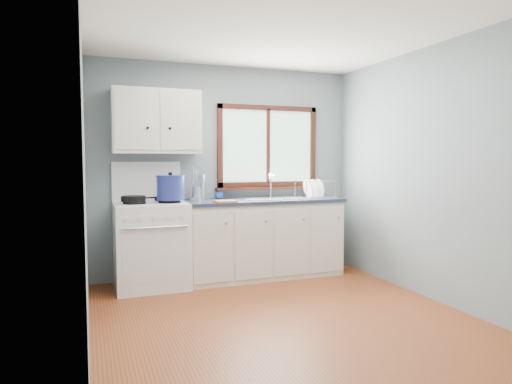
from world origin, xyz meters
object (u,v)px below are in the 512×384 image
object	(u,v)px
skillet	(134,198)
stockpot	(170,187)
sink	(277,204)
utensil_crock	(196,193)
gas_range	(151,242)
thermos	(202,187)
base_cabinets	(263,242)
dish_rack	(314,192)

from	to	relation	value
skillet	stockpot	xyz separation A→B (m)	(0.38, -0.00, 0.11)
stockpot	sink	bearing A→B (deg)	7.39
stockpot	utensil_crock	world-z (taller)	utensil_crock
sink	utensil_crock	bearing A→B (deg)	172.73
gas_range	thermos	distance (m)	0.86
base_cabinets	utensil_crock	xyz separation A→B (m)	(-0.77, 0.12, 0.59)
thermos	stockpot	bearing A→B (deg)	-140.96
base_cabinets	skillet	xyz separation A→B (m)	(-1.49, -0.17, 0.58)
stockpot	utensil_crock	bearing A→B (deg)	40.57
skillet	thermos	world-z (taller)	thermos
stockpot	dish_rack	size ratio (longest dim) A/B	0.74
utensil_crock	thermos	xyz separation A→B (m)	(0.08, 0.05, 0.06)
sink	dish_rack	xyz separation A→B (m)	(0.52, 0.03, 0.12)
utensil_crock	thermos	bearing A→B (deg)	32.20
sink	utensil_crock	distance (m)	0.97
base_cabinets	utensil_crock	world-z (taller)	utensil_crock
skillet	sink	bearing A→B (deg)	-4.15
sink	dish_rack	size ratio (longest dim) A/B	1.93
sink	utensil_crock	xyz separation A→B (m)	(-0.95, 0.12, 0.14)
gas_range	base_cabinets	distance (m)	1.31
base_cabinets	sink	size ratio (longest dim) A/B	2.20
utensil_crock	thermos	world-z (taller)	utensil_crock
sink	stockpot	size ratio (longest dim) A/B	2.60
base_cabinets	gas_range	bearing A→B (deg)	-179.18
base_cabinets	thermos	bearing A→B (deg)	165.83
thermos	skillet	bearing A→B (deg)	-157.06
gas_range	thermos	xyz separation A→B (m)	(0.61, 0.19, 0.57)
sink	skillet	distance (m)	1.69
sink	gas_range	bearing A→B (deg)	-179.29
gas_range	stockpot	distance (m)	0.65
base_cabinets	sink	xyz separation A→B (m)	(0.18, -0.00, 0.45)
skillet	utensil_crock	xyz separation A→B (m)	(0.72, 0.29, 0.02)
skillet	dish_rack	bearing A→B (deg)	-4.66
dish_rack	stockpot	bearing A→B (deg)	-175.51
skillet	stockpot	bearing A→B (deg)	-10.24
gas_range	utensil_crock	bearing A→B (deg)	14.79
stockpot	gas_range	bearing A→B (deg)	142.17
thermos	dish_rack	bearing A→B (deg)	-5.87
base_cabinets	thermos	world-z (taller)	thermos
gas_range	sink	distance (m)	1.53
base_cabinets	stockpot	xyz separation A→B (m)	(-1.11, -0.17, 0.68)
thermos	dish_rack	world-z (taller)	thermos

